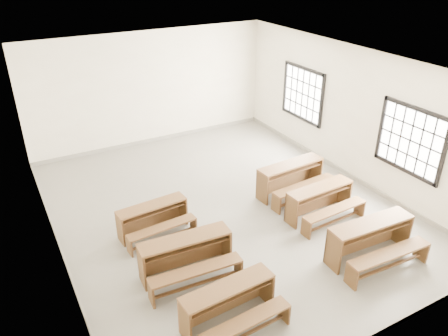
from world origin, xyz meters
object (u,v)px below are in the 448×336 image
desk_set_3 (371,238)px  desk_set_5 (292,176)px  desk_set_2 (154,217)px  desk_set_1 (187,254)px  desk_set_0 (230,303)px  desk_set_4 (321,200)px

desk_set_3 → desk_set_5: 2.64m
desk_set_2 → desk_set_3: (3.22, -2.69, 0.07)m
desk_set_1 → desk_set_5: (3.32, 1.39, 0.01)m
desk_set_0 → desk_set_5: (3.22, 2.73, 0.04)m
desk_set_4 → desk_set_1: bearing=-177.6°
desk_set_1 → desk_set_5: bearing=26.4°
desk_set_1 → desk_set_3: bearing=-17.9°
desk_set_0 → desk_set_3: (3.06, 0.10, 0.04)m
desk_set_2 → desk_set_4: size_ratio=0.93×
desk_set_0 → desk_set_2: size_ratio=1.06×
desk_set_0 → desk_set_5: 4.22m
desk_set_2 → desk_set_0: bearing=-90.9°
desk_set_2 → desk_set_5: 3.38m
desk_set_4 → desk_set_5: (0.05, 1.09, 0.03)m
desk_set_1 → desk_set_4: (3.27, 0.30, -0.02)m
desk_set_0 → desk_set_1: desk_set_1 is taller
desk_set_0 → desk_set_4: desk_set_4 is taller
desk_set_1 → desk_set_3: 3.39m
desk_set_0 → desk_set_5: desk_set_5 is taller
desk_set_2 → desk_set_4: desk_set_4 is taller
desk_set_3 → desk_set_5: desk_set_3 is taller
desk_set_0 → desk_set_2: desk_set_0 is taller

